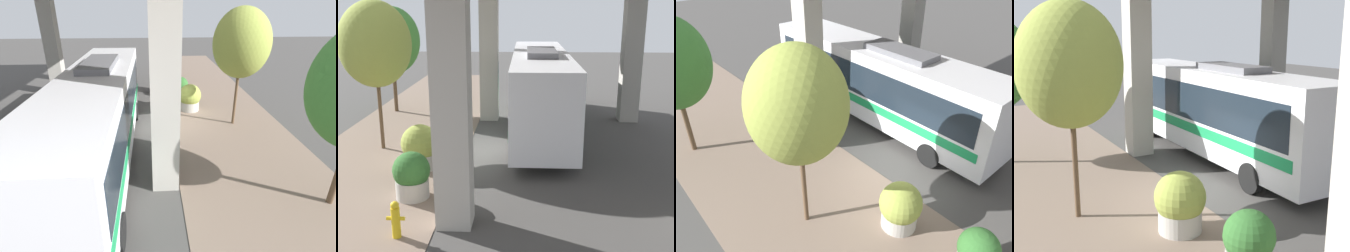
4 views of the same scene
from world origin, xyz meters
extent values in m
plane|color=#474442|center=(0.00, 0.00, 0.00)|extent=(80.00, 80.00, 0.00)
cube|color=#7A6656|center=(-3.00, 0.00, 0.01)|extent=(6.00, 40.00, 0.02)
cube|color=#ADA89E|center=(0.50, 5.50, 3.52)|extent=(0.90, 0.90, 7.04)
cube|color=#ADA89E|center=(7.50, 5.50, 3.52)|extent=(0.90, 0.90, 7.04)
cube|color=silver|center=(2.98, 3.73, 2.02)|extent=(2.43, 12.57, 3.14)
cube|color=#19232D|center=(2.98, 3.73, 2.40)|extent=(2.47, 11.57, 1.38)
cube|color=#198C4C|center=(2.98, 3.73, 1.39)|extent=(2.47, 11.95, 0.38)
cube|color=slate|center=(2.98, 2.47, 3.71)|extent=(1.22, 3.14, 0.24)
cylinder|color=black|center=(1.85, 8.13, 0.50)|extent=(0.28, 1.00, 1.00)
cylinder|color=black|center=(4.12, 8.13, 0.50)|extent=(0.28, 1.00, 1.00)
cylinder|color=black|center=(1.85, -0.36, 0.50)|extent=(0.28, 1.00, 1.00)
cylinder|color=black|center=(4.12, -0.36, 0.50)|extent=(0.28, 1.00, 1.00)
sphere|color=#2D6028|center=(-1.04, -4.02, 0.90)|extent=(1.11, 1.11, 1.11)
sphere|color=orange|center=(-0.91, -4.12, 0.73)|extent=(0.35, 0.35, 0.35)
cylinder|color=#ADA89E|center=(-1.36, -1.60, 0.29)|extent=(1.12, 1.12, 0.57)
sphere|color=olive|center=(-1.36, -1.60, 0.94)|extent=(1.33, 1.33, 1.33)
sphere|color=#993F8C|center=(-1.22, -1.72, 0.73)|extent=(0.39, 0.39, 0.39)
cylinder|color=brown|center=(-4.79, 6.86, 1.49)|extent=(0.20, 0.20, 2.97)
cylinder|color=brown|center=(-3.44, 0.51, 1.68)|extent=(0.15, 0.15, 3.36)
ellipsoid|color=olive|center=(-3.44, 0.51, 4.19)|extent=(2.76, 2.76, 3.31)
camera|label=1|loc=(0.90, 13.21, 5.87)|focal=28.00mm
camera|label=2|loc=(2.29, -15.50, 5.51)|focal=45.00mm
camera|label=3|loc=(-7.45, -5.95, 8.21)|focal=35.00mm
camera|label=4|loc=(-6.06, -10.38, 5.04)|focal=45.00mm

